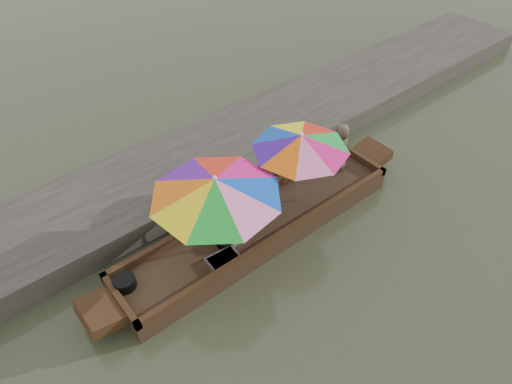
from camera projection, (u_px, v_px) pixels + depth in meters
water at (259, 234)px, 8.51m from camera, size 80.00×80.00×0.00m
dock at (193, 166)px, 9.60m from camera, size 22.00×2.20×0.50m
boat_hull at (259, 228)px, 8.39m from camera, size 5.60×1.20×0.35m
cooking_pot at (124, 282)px, 7.16m from camera, size 0.36×0.36×0.19m
tray_crayfish at (224, 260)px, 7.55m from camera, size 0.56×0.41×0.09m
tray_scallop at (234, 238)px, 7.94m from camera, size 0.56×0.40×0.06m
charcoal_grill at (224, 241)px, 7.83m from camera, size 0.29×0.29×0.14m
supply_bag at (256, 213)px, 8.25m from camera, size 0.30×0.25×0.26m
vendor at (340, 147)px, 9.06m from camera, size 0.60×0.59×1.04m
umbrella_bow at (218, 213)px, 7.34m from camera, size 2.58×2.58×1.55m
umbrella_stern at (299, 168)px, 8.17m from camera, size 1.82×1.82×1.55m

